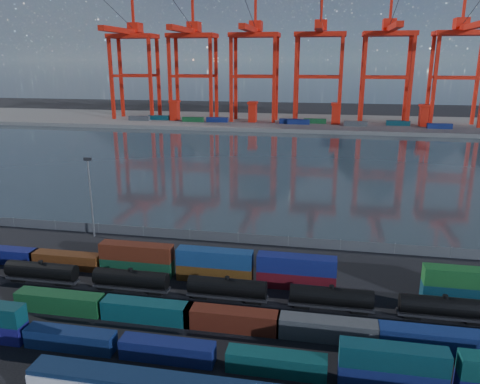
# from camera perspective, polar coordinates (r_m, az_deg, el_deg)

# --- Properties ---
(ground) EXTENTS (700.00, 700.00, 0.00)m
(ground) POSITION_cam_1_polar(r_m,az_deg,el_deg) (69.50, -4.75, -14.72)
(ground) COLOR black
(ground) RESTS_ON ground
(harbor_water) EXTENTS (700.00, 700.00, 0.00)m
(harbor_water) POSITION_cam_1_polar(r_m,az_deg,el_deg) (167.16, 4.79, 3.59)
(harbor_water) COLOR #273339
(harbor_water) RESTS_ON ground
(far_quay) EXTENTS (700.00, 70.00, 2.00)m
(far_quay) POSITION_cam_1_polar(r_m,az_deg,el_deg) (270.25, 7.18, 8.41)
(far_quay) COLOR #514F4C
(far_quay) RESTS_ON ground
(distant_mountains) EXTENTS (2470.00, 1100.00, 520.00)m
(distant_mountains) POSITION_cam_1_polar(r_m,az_deg,el_deg) (1668.51, 13.19, 21.80)
(distant_mountains) COLOR #1E2630
(distant_mountains) RESTS_ON ground
(container_row_south) EXTENTS (139.74, 2.38, 5.07)m
(container_row_south) POSITION_cam_1_polar(r_m,az_deg,el_deg) (61.47, -12.75, -17.29)
(container_row_south) COLOR #3D4042
(container_row_south) RESTS_ON ground
(container_row_mid) EXTENTS (142.04, 2.63, 5.61)m
(container_row_mid) POSITION_cam_1_polar(r_m,az_deg,el_deg) (70.26, -14.77, -13.31)
(container_row_mid) COLOR #3A3D3F
(container_row_mid) RESTS_ON ground
(container_row_north) EXTENTS (142.12, 2.55, 5.43)m
(container_row_north) POSITION_cam_1_polar(r_m,az_deg,el_deg) (76.17, 7.78, -10.00)
(container_row_north) COLOR #120F4C
(container_row_north) RESTS_ON ground
(tanker_string) EXTENTS (120.91, 2.67, 3.81)m
(tanker_string) POSITION_cam_1_polar(r_m,az_deg,el_deg) (74.19, -7.55, -11.03)
(tanker_string) COLOR black
(tanker_string) RESTS_ON ground
(waterfront_fence) EXTENTS (160.12, 0.12, 2.20)m
(waterfront_fence) POSITION_cam_1_polar(r_m,az_deg,el_deg) (93.64, -0.23, -5.63)
(waterfront_fence) COLOR #595B5E
(waterfront_fence) RESTS_ON ground
(yard_light_mast) EXTENTS (1.60, 0.40, 16.60)m
(yard_light_mast) POSITION_cam_1_polar(r_m,az_deg,el_deg) (99.11, -17.75, -0.13)
(yard_light_mast) COLOR slate
(yard_light_mast) RESTS_ON ground
(gantry_cranes) EXTENTS (201.75, 51.36, 69.55)m
(gantry_cranes) POSITION_cam_1_polar(r_m,az_deg,el_deg) (261.93, 5.69, 17.36)
(gantry_cranes) COLOR red
(gantry_cranes) RESTS_ON ground
(quay_containers) EXTENTS (172.58, 10.99, 2.60)m
(quay_containers) POSITION_cam_1_polar(r_m,az_deg,el_deg) (256.52, 4.51, 8.61)
(quay_containers) COLOR navy
(quay_containers) RESTS_ON far_quay
(straddle_carriers) EXTENTS (140.00, 7.00, 11.10)m
(straddle_carriers) POSITION_cam_1_polar(r_m,az_deg,el_deg) (259.72, 6.53, 9.65)
(straddle_carriers) COLOR red
(straddle_carriers) RESTS_ON far_quay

